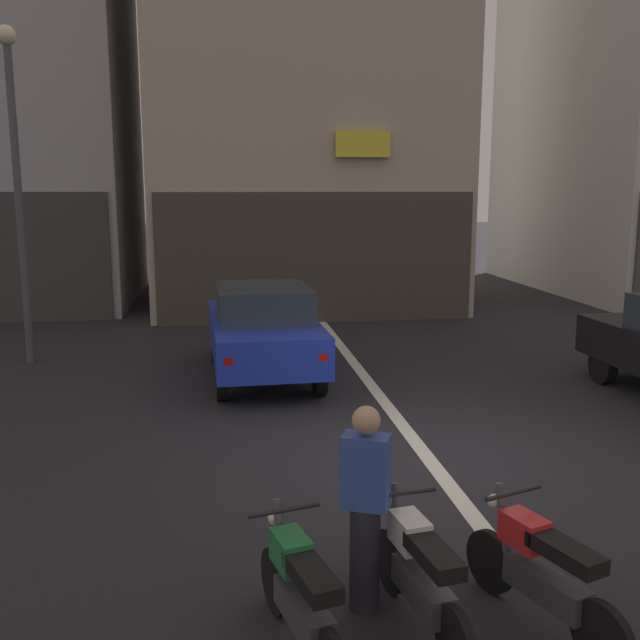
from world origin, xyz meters
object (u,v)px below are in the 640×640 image
at_px(car_red_down_street, 381,274).
at_px(street_lamp, 16,161).
at_px(car_blue_crossing_near, 263,328).
at_px(person_by_motorcycles, 365,507).
at_px(motorcycle_red_row_centre, 541,571).
at_px(motorcycle_white_row_left_mid, 420,573).
at_px(motorcycle_green_row_leftmost, 301,595).

relative_size(car_red_down_street, street_lamp, 0.68).
height_order(car_blue_crossing_near, person_by_motorcycles, person_by_motorcycles).
height_order(car_red_down_street, street_lamp, street_lamp).
height_order(car_blue_crossing_near, motorcycle_red_row_centre, car_blue_crossing_near).
bearing_deg(street_lamp, person_by_motorcycles, -62.15).
distance_m(car_blue_crossing_near, person_by_motorcycles, 7.17).
xyz_separation_m(car_blue_crossing_near, car_red_down_street, (3.80, 7.48, 0.00)).
bearing_deg(motorcycle_white_row_left_mid, car_red_down_street, 78.31).
height_order(street_lamp, motorcycle_green_row_leftmost, street_lamp).
height_order(motorcycle_white_row_left_mid, motorcycle_red_row_centre, same).
bearing_deg(motorcycle_white_row_left_mid, motorcycle_red_row_centre, -6.16).
distance_m(car_red_down_street, motorcycle_white_row_left_mid, 15.30).
xyz_separation_m(street_lamp, motorcycle_white_row_left_mid, (5.07, -9.26, -3.33)).
height_order(street_lamp, person_by_motorcycles, street_lamp).
bearing_deg(car_blue_crossing_near, person_by_motorcycles, -87.16).
relative_size(motorcycle_white_row_left_mid, motorcycle_red_row_centre, 1.04).
height_order(car_blue_crossing_near, street_lamp, street_lamp).
xyz_separation_m(motorcycle_green_row_leftmost, motorcycle_red_row_centre, (1.82, 0.06, 0.00)).
distance_m(car_blue_crossing_near, motorcycle_red_row_centre, 7.78).
bearing_deg(motorcycle_white_row_left_mid, car_blue_crossing_near, 95.39).
xyz_separation_m(car_blue_crossing_near, motorcycle_green_row_leftmost, (-0.21, -7.66, -0.43)).
height_order(car_blue_crossing_near, motorcycle_green_row_leftmost, car_blue_crossing_near).
bearing_deg(car_red_down_street, motorcycle_white_row_left_mid, -101.69).
bearing_deg(street_lamp, motorcycle_white_row_left_mid, -61.30).
distance_m(motorcycle_white_row_left_mid, motorcycle_red_row_centre, 0.92).
distance_m(street_lamp, person_by_motorcycles, 10.52).
bearing_deg(motorcycle_green_row_leftmost, motorcycle_red_row_centre, 2.02).
distance_m(motorcycle_white_row_left_mid, person_by_motorcycles, 0.62).
bearing_deg(motorcycle_white_row_left_mid, person_by_motorcycles, 136.87).
xyz_separation_m(car_red_down_street, motorcycle_green_row_leftmost, (-4.01, -15.14, -0.43)).
xyz_separation_m(motorcycle_white_row_left_mid, person_by_motorcycles, (-0.35, 0.33, 0.40)).
relative_size(street_lamp, person_by_motorcycles, 3.68).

